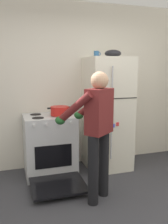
# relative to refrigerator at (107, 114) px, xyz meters

# --- Properties ---
(kitchen_wall_back) EXTENTS (6.00, 0.10, 2.70)m
(kitchen_wall_back) POSITION_rel_refrigerator_xyz_m (-0.48, 0.38, 0.45)
(kitchen_wall_back) COLOR silver
(kitchen_wall_back) RESTS_ON ground
(refrigerator) EXTENTS (0.68, 0.72, 1.81)m
(refrigerator) POSITION_rel_refrigerator_xyz_m (0.00, 0.00, 0.00)
(refrigerator) COLOR silver
(refrigerator) RESTS_ON ground
(stove_range) EXTENTS (0.76, 1.23, 0.93)m
(stove_range) POSITION_rel_refrigerator_xyz_m (-0.96, -0.02, -0.45)
(stove_range) COLOR silver
(stove_range) RESTS_ON ground
(person_cook) EXTENTS (0.70, 0.75, 1.60)m
(person_cook) POSITION_rel_refrigerator_xyz_m (-0.54, -0.93, 0.06)
(person_cook) COLOR black
(person_cook) RESTS_ON ground
(red_pot) EXTENTS (0.38, 0.28, 0.13)m
(red_pot) POSITION_rel_refrigerator_xyz_m (-0.80, -0.05, 0.10)
(red_pot) COLOR red
(red_pot) RESTS_ON stove_range
(coffee_mug) EXTENTS (0.11, 0.08, 0.10)m
(coffee_mug) POSITION_rel_refrigerator_xyz_m (-0.18, 0.05, 0.95)
(coffee_mug) COLOR #2D6093
(coffee_mug) RESTS_ON refrigerator
(mixing_bowl) EXTENTS (0.26, 0.26, 0.12)m
(mixing_bowl) POSITION_rel_refrigerator_xyz_m (0.08, 0.00, 0.96)
(mixing_bowl) COLOR black
(mixing_bowl) RESTS_ON refrigerator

